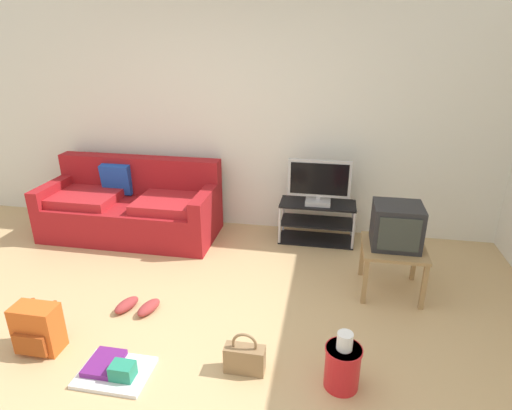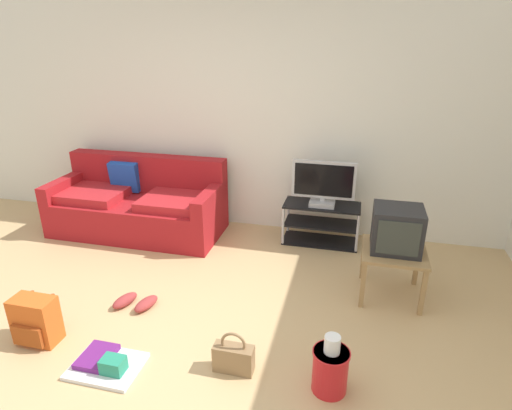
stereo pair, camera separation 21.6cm
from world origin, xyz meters
The scene contains 12 objects.
ground_plane centered at (0.00, 0.00, -0.01)m, with size 9.00×9.80×0.02m, color tan.
wall_back centered at (0.00, 2.45, 1.35)m, with size 9.00×0.10×2.70m, color silver.
couch centered at (-1.17, 1.92, 0.32)m, with size 1.99×0.87×0.87m.
tv_stand centered at (0.99, 2.11, 0.23)m, with size 0.84×0.37×0.46m.
flat_tv centered at (0.99, 2.09, 0.71)m, with size 0.69×0.22×0.50m.
side_table centered at (1.71, 1.18, 0.39)m, with size 0.55×0.55×0.46m.
crt_tv centered at (1.71, 1.19, 0.65)m, with size 0.42×0.38×0.39m.
backpack centered at (-0.96, -0.12, 0.18)m, with size 0.33×0.26×0.38m.
handbag centered at (0.60, -0.07, 0.11)m, with size 0.29×0.11×0.32m.
cleaning_bucket centered at (1.27, -0.08, 0.18)m, with size 0.25×0.25×0.43m.
sneakers_pair centered at (-0.45, 0.46, 0.04)m, with size 0.39×0.28×0.09m.
floor_tray centered at (-0.29, -0.27, 0.04)m, with size 0.49×0.37×0.14m.
Camera 2 is at (1.32, -2.33, 2.21)m, focal length 29.80 mm.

